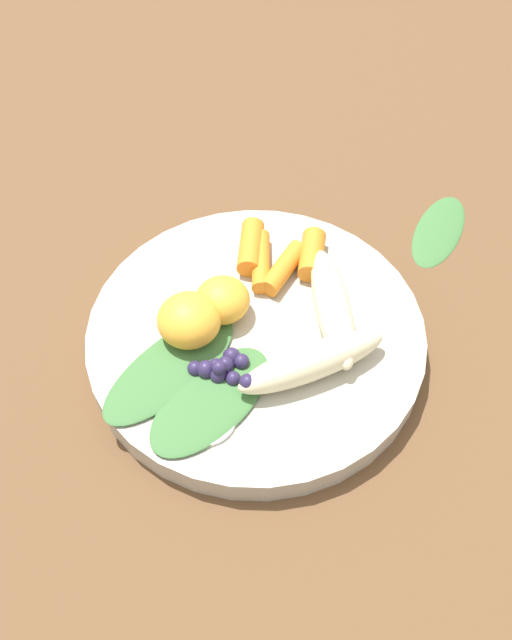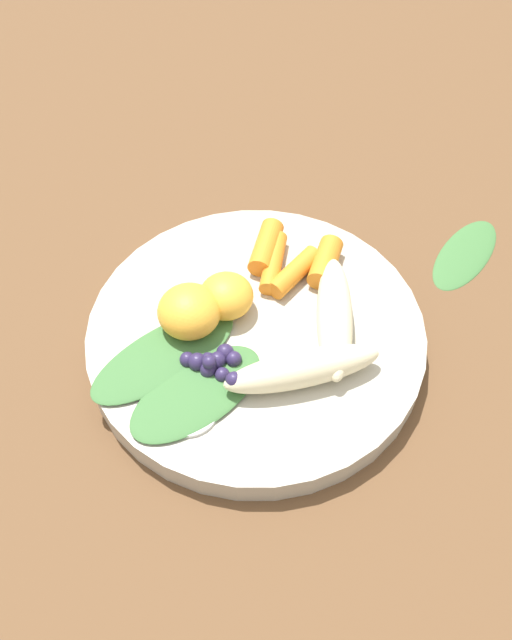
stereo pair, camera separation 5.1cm
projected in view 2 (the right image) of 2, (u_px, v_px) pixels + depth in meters
name	position (u px, v px, depth m)	size (l,w,h in m)	color
ground_plane	(256.00, 345.00, 0.54)	(2.40, 2.40, 0.00)	brown
bowl	(256.00, 336.00, 0.53)	(0.26, 0.26, 0.02)	#B2AD9E
banana_peeled_left	(335.00, 317.00, 0.51)	(0.12, 0.03, 0.03)	beige
banana_peeled_right	(302.00, 369.00, 0.48)	(0.12, 0.03, 0.03)	beige
orange_segment_near	(189.00, 311.00, 0.51)	(0.05, 0.05, 0.04)	#F4A833
orange_segment_far	(229.00, 294.00, 0.52)	(0.04, 0.04, 0.03)	#F4A833
carrot_front	(325.00, 262.00, 0.55)	(0.02, 0.02, 0.05)	orange
carrot_mid_left	(294.00, 272.00, 0.55)	(0.02, 0.02, 0.05)	orange
carrot_mid_right	(273.00, 262.00, 0.55)	(0.01, 0.01, 0.06)	orange
carrot_rear	(266.00, 247.00, 0.56)	(0.02, 0.02, 0.05)	orange
blueberry_pile	(215.00, 365.00, 0.49)	(0.05, 0.03, 0.02)	#2D234C
coconut_shred_patch	(188.00, 409.00, 0.48)	(0.04, 0.04, 0.00)	white
kale_leaf_left	(164.00, 355.00, 0.50)	(0.12, 0.05, 0.01)	#3D7038
kale_leaf_right	(197.00, 393.00, 0.48)	(0.11, 0.06, 0.01)	#3D7038
kale_leaf_stray	(466.00, 253.00, 0.60)	(0.10, 0.04, 0.01)	#3D7038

